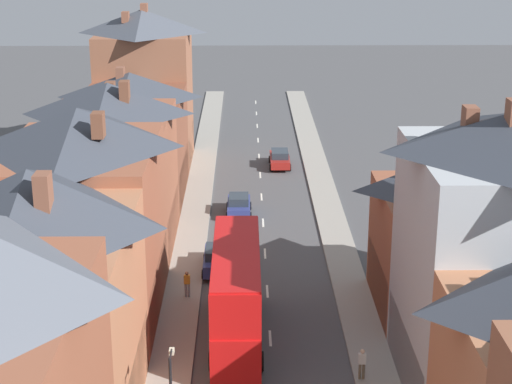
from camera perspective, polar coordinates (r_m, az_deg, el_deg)
name	(u,v)px	position (r m, az deg, el deg)	size (l,w,h in m)	color
pavement_left	(191,242)	(59.49, -4.37, -3.35)	(2.20, 104.00, 0.14)	gray
pavement_right	(338,241)	(59.72, 5.47, -3.29)	(2.20, 104.00, 0.14)	gray
centre_line_dashes	(265,254)	(57.56, 0.60, -4.12)	(0.14, 97.80, 0.01)	silver
terrace_row_left	(78,226)	(46.29, -11.77, -2.26)	(8.00, 73.47, 14.31)	#ADB2B7
double_decker_bus_lead	(236,294)	(45.10, -1.33, -6.79)	(2.74, 10.80, 5.30)	red
car_near_blue	(280,158)	(76.73, 1.59, 2.25)	(1.90, 4.29, 1.58)	maroon
car_near_silver	(217,259)	(54.56, -2.59, -4.48)	(1.90, 4.08, 1.70)	navy
car_parked_right_a	(239,205)	(64.46, -1.15, -0.87)	(1.90, 3.86, 1.61)	navy
pedestrian_mid_left	(362,362)	(42.61, 7.08, -11.21)	(0.36, 0.22, 1.61)	brown
pedestrian_mid_right	(187,283)	(50.85, -4.62, -6.05)	(0.36, 0.22, 1.61)	gray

